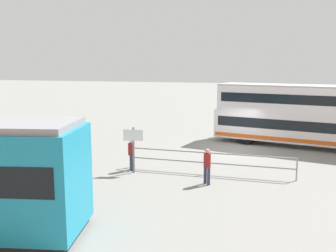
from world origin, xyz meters
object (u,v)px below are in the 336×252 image
(double_decker_bus, at_px, (306,116))
(info_sign, at_px, (133,142))
(pedestrian_near_railing, at_px, (131,152))
(pedestrian_crossing, at_px, (207,164))

(double_decker_bus, xyz_separation_m, info_sign, (8.63, 8.52, -0.48))
(double_decker_bus, distance_m, info_sign, 12.14)
(double_decker_bus, xyz_separation_m, pedestrian_near_railing, (8.90, 8.14, -1.11))
(pedestrian_crossing, height_order, info_sign, info_sign)
(pedestrian_crossing, xyz_separation_m, info_sign, (3.79, -0.91, 0.62))
(pedestrian_near_railing, bearing_deg, pedestrian_crossing, 162.35)
(pedestrian_near_railing, height_order, info_sign, info_sign)
(pedestrian_near_railing, xyz_separation_m, info_sign, (-0.26, 0.38, 0.63))
(info_sign, bearing_deg, double_decker_bus, -135.39)
(double_decker_bus, bearing_deg, info_sign, 44.61)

